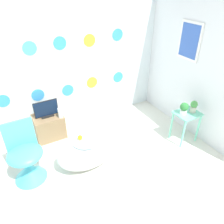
{
  "coord_description": "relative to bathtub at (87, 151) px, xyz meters",
  "views": [
    {
      "loc": [
        -0.98,
        -1.33,
        2.45
      ],
      "look_at": [
        0.31,
        1.01,
        0.75
      ],
      "focal_mm": 35.0,
      "sensor_mm": 36.0,
      "label": 1
    }
  ],
  "objects": [
    {
      "name": "vase",
      "position": [
        -0.12,
        0.79,
        0.26
      ],
      "size": [
        0.08,
        0.08,
        0.2
      ],
      "color": "white",
      "rests_on": "tv_cabinet"
    },
    {
      "name": "rubber_duck",
      "position": [
        -0.08,
        -0.01,
        0.29
      ],
      "size": [
        0.07,
        0.08,
        0.08
      ],
      "color": "yellow",
      "rests_on": "bathtub"
    },
    {
      "name": "side_table",
      "position": [
        1.68,
        -0.27,
        0.17
      ],
      "size": [
        0.39,
        0.33,
        0.55
      ],
      "color": "#72D8B7",
      "rests_on": "ground_plane"
    },
    {
      "name": "chair",
      "position": [
        -0.81,
        0.15,
        0.03
      ],
      "size": [
        0.47,
        0.47,
        0.85
      ],
      "color": "#4CC6DB",
      "rests_on": "ground_plane"
    },
    {
      "name": "bathtub",
      "position": [
        0.0,
        0.0,
        0.0
      ],
      "size": [
        0.9,
        0.55,
        0.5
      ],
      "color": "white",
      "rests_on": "ground_plane"
    },
    {
      "name": "tv_cabinet",
      "position": [
        -0.31,
        0.93,
        -0.04
      ],
      "size": [
        0.49,
        0.39,
        0.43
      ],
      "color": "#8E704C",
      "rests_on": "ground_plane"
    },
    {
      "name": "ground_plane",
      "position": [
        0.14,
        -0.95,
        -0.25
      ],
      "size": [
        12.0,
        12.0,
        0.0
      ],
      "primitive_type": "plane",
      "color": "silver"
    },
    {
      "name": "wall_right",
      "position": [
        1.98,
        0.11,
        1.05
      ],
      "size": [
        0.06,
        3.1,
        2.6
      ],
      "color": "silver",
      "rests_on": "ground_plane"
    },
    {
      "name": "potted_plant_right",
      "position": [
        1.77,
        -0.28,
        0.4
      ],
      "size": [
        0.11,
        0.11,
        0.2
      ],
      "color": "beige",
      "rests_on": "side_table"
    },
    {
      "name": "tv",
      "position": [
        -0.31,
        0.93,
        0.3
      ],
      "size": [
        0.4,
        0.12,
        0.29
      ],
      "color": "black",
      "rests_on": "tv_cabinet"
    },
    {
      "name": "wall_back_dotted",
      "position": [
        0.14,
        1.17,
        1.05
      ],
      "size": [
        4.63,
        0.05,
        2.6
      ],
      "color": "white",
      "rests_on": "ground_plane"
    },
    {
      "name": "potted_plant_left",
      "position": [
        1.59,
        -0.25,
        0.4
      ],
      "size": [
        0.13,
        0.13,
        0.2
      ],
      "color": "white",
      "rests_on": "side_table"
    }
  ]
}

